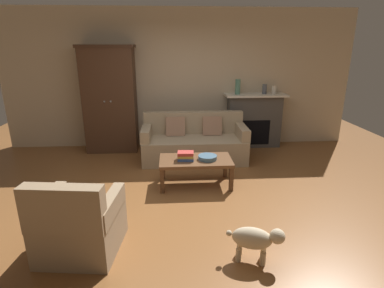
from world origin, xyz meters
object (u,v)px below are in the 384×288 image
Objects in this scene: fireplace at (254,120)px; fruit_bowl at (208,157)px; coffee_table at (196,162)px; mantel_vase_cream at (274,90)px; book_stack at (186,156)px; mantel_vase_jade at (238,87)px; couch at (194,143)px; armoire at (110,99)px; dog at (255,239)px; mantel_vase_slate at (265,89)px; armchair_near_left at (79,225)px.

fruit_bowl is at bearing -122.34° from fireplace.
coffee_table is at bearing 172.10° from fruit_bowl.
mantel_vase_cream is (0.38, -0.02, 0.64)m from fireplace.
mantel_vase_jade is (1.15, 1.88, 0.79)m from book_stack.
coffee_table is 6.51× the size of mantel_vase_cream.
couch is at bearing -156.85° from mantel_vase_cream.
book_stack is at bearing -135.45° from mantel_vase_cream.
fruit_bowl is at bearing -113.61° from mantel_vase_jade.
mantel_vase_jade is (2.57, 0.06, 0.22)m from armoire.
mantel_vase_jade reaches higher than fruit_bowl.
fruit_bowl is at bearing -84.08° from couch.
dog is at bearing -109.58° from mantel_vase_cream.
couch is at bearing -154.15° from mantel_vase_slate.
dog is at bearing -71.19° from book_stack.
dog is (2.02, -3.61, -0.80)m from armoire.
coffee_table is 2.69m from mantel_vase_cream.
fireplace is 4.98× the size of book_stack.
fireplace is 0.65× the size of couch.
mantel_vase_slate is at bearing 73.24° from dog.
couch is (-1.32, -0.74, -0.25)m from fireplace.
armoire is 10.49× the size of mantel_vase_slate.
mantel_vase_cream is 0.19× the size of armchair_near_left.
dog is at bearing -82.35° from couch.
book_stack is 1.27× the size of mantel_vase_slate.
book_stack is at bearing -179.03° from fruit_bowl.
armoire is 2.38m from book_stack.
couch is 3.03m from armchair_near_left.
dog is at bearing -106.76° from mantel_vase_slate.
mantel_vase_cream is (1.70, 0.73, 0.89)m from couch.
mantel_vase_cream is 4.01m from dog.
fireplace is at bearing 57.66° from fruit_bowl.
fruit_bowl is 1.82m from dog.
fruit_bowl is at bearing -7.90° from coffee_table.
couch is 7.63× the size of book_stack.
book_stack is (-1.53, -1.90, -0.08)m from fireplace.
fireplace is 2.28× the size of dog.
fruit_bowl is (0.12, -1.15, 0.13)m from couch.
coffee_table is 2.29m from mantel_vase_jade.
fruit_bowl is 0.33× the size of armchair_near_left.
couch is at bearing 86.95° from coffee_table.
mantel_vase_cream is (1.58, 1.88, 0.75)m from fruit_bowl.
couch is 1.17m from fruit_bowl.
armoire is 12.38× the size of mantel_vase_cream.
armchair_near_left is at bearing -85.82° from armoire.
mantel_vase_slate reaches higher than dog.
coffee_table is at bearing 104.07° from dog.
coffee_table is at bearing -133.52° from mantel_vase_cream.
mantel_vase_jade is at bearing 81.55° from dog.
coffee_table is at bearing -118.36° from mantel_vase_jade.
mantel_vase_jade reaches higher than coffee_table.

